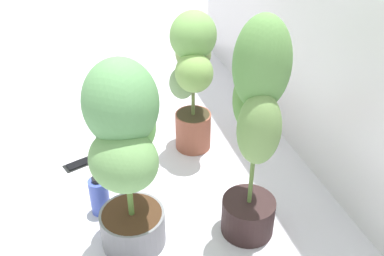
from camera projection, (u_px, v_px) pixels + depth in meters
ground_plane at (144, 196)px, 2.15m from camera, size 8.00×8.00×0.00m
potted_plant_front_right at (125, 147)px, 1.64m from camera, size 0.50×0.36×0.83m
potted_plant_back_right at (256, 123)px, 1.67m from camera, size 0.36×0.25×0.96m
potted_plant_back_left at (192, 73)px, 2.23m from camera, size 0.40×0.29×0.75m
cell_phone at (78, 164)px, 2.34m from camera, size 0.11×0.16×0.01m
nutrient_bottle at (99, 196)px, 2.02m from camera, size 0.08×0.08×0.19m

